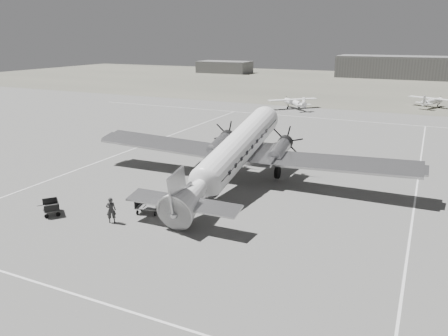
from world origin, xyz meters
TOP-DOWN VIEW (x-y plane):
  - ground at (0.00, 0.00)m, footprint 260.00×260.00m
  - taxi_line_near at (0.00, -14.00)m, footprint 60.00×0.15m
  - taxi_line_right at (12.00, 0.00)m, footprint 0.15×80.00m
  - taxi_line_left at (-18.00, 10.00)m, footprint 0.15×60.00m
  - taxi_line_horizon at (0.00, 40.00)m, footprint 90.00×0.15m
  - grass_infield at (0.00, 95.00)m, footprint 260.00×90.00m
  - hangar_main at (5.00, 120.00)m, footprint 42.00×14.00m
  - shed_secondary at (-55.00, 115.00)m, footprint 18.00×10.00m
  - dc3_airliner at (-2.27, 4.39)m, footprint 30.42×21.42m
  - light_plane_left at (-9.69, 47.39)m, footprint 11.90×11.86m
  - light_plane_right at (12.66, 59.22)m, footprint 11.63×10.74m
  - baggage_cart_near at (-5.54, -3.69)m, footprint 2.01×1.64m
  - baggage_cart_far at (-11.79, -6.80)m, footprint 2.13×2.06m
  - ground_crew at (-6.85, -6.14)m, footprint 0.80×0.76m
  - ramp_agent at (-4.94, -1.16)m, footprint 0.74×0.85m
  - passenger at (-4.94, -0.78)m, footprint 0.60×0.88m

SIDE VIEW (x-z plane):
  - ground at x=0.00m, z-range 0.00..0.00m
  - grass_infield at x=0.00m, z-range 0.00..0.01m
  - taxi_line_near at x=0.00m, z-range 0.00..0.01m
  - taxi_line_right at x=12.00m, z-range 0.00..0.01m
  - taxi_line_left at x=-18.00m, z-range 0.00..0.01m
  - taxi_line_horizon at x=0.00m, z-range 0.00..0.01m
  - baggage_cart_far at x=-11.79m, z-range 0.00..0.98m
  - baggage_cart_near at x=-5.54m, z-range 0.00..0.99m
  - ramp_agent at x=-4.94m, z-range 0.00..1.47m
  - passenger at x=-4.94m, z-range 0.00..1.75m
  - ground_crew at x=-6.85m, z-range 0.00..1.84m
  - light_plane_left at x=-9.69m, z-range 0.00..1.93m
  - light_plane_right at x=12.66m, z-range 0.00..1.94m
  - shed_secondary at x=-55.00m, z-range 0.00..4.00m
  - dc3_airliner at x=-2.27m, z-range 0.00..5.72m
  - hangar_main at x=5.00m, z-range 0.00..6.60m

